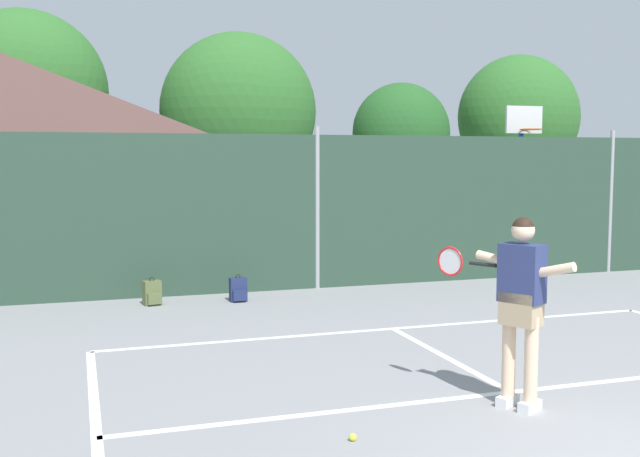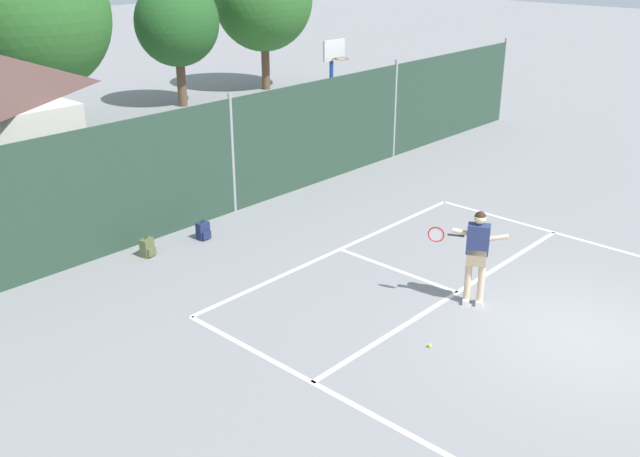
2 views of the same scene
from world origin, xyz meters
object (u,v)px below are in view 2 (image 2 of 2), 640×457
(basketball_hoop, at_px, (333,82))
(backpack_navy, at_px, (203,231))
(tennis_ball, at_px, (430,346))
(tennis_player, at_px, (477,250))
(backpack_olive, at_px, (148,248))

(basketball_hoop, bearing_deg, backpack_navy, -161.99)
(tennis_ball, bearing_deg, backpack_navy, 86.86)
(basketball_hoop, bearing_deg, tennis_player, -123.05)
(backpack_olive, bearing_deg, tennis_ball, -80.89)
(backpack_navy, bearing_deg, tennis_ball, -93.14)
(basketball_hoop, height_order, tennis_player, basketball_hoop)
(basketball_hoop, bearing_deg, tennis_ball, -129.92)
(basketball_hoop, height_order, backpack_navy, basketball_hoop)
(tennis_player, height_order, backpack_olive, tennis_player)
(tennis_ball, bearing_deg, backpack_olive, 99.11)
(backpack_olive, xyz_separation_m, backpack_navy, (1.41, -0.14, 0.00))
(tennis_player, distance_m, tennis_ball, 2.13)
(backpack_olive, bearing_deg, basketball_hoop, 14.22)
(backpack_olive, distance_m, backpack_navy, 1.41)
(backpack_navy, bearing_deg, tennis_player, -76.64)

